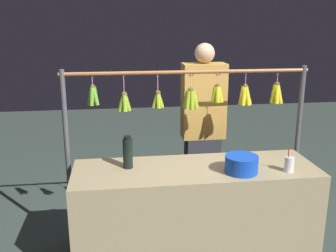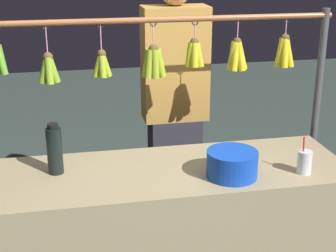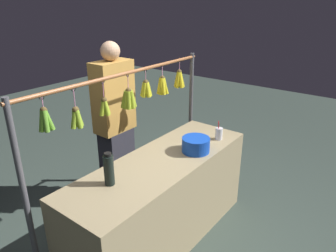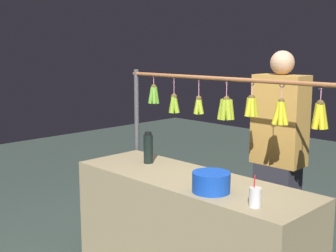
# 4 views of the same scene
# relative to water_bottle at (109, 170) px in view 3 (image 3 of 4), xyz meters

# --- Properties ---
(ground_plane) EXTENTS (12.00, 12.00, 0.00)m
(ground_plane) POSITION_rel_water_bottle_xyz_m (-0.54, 0.07, -0.98)
(ground_plane) COLOR #38463F
(market_counter) EXTENTS (1.96, 0.64, 0.85)m
(market_counter) POSITION_rel_water_bottle_xyz_m (-0.54, 0.07, -0.55)
(market_counter) COLOR tan
(market_counter) RESTS_ON ground
(display_rack) EXTENTS (2.15, 0.14, 1.60)m
(display_rack) POSITION_rel_water_bottle_xyz_m (-0.57, -0.31, 0.21)
(display_rack) COLOR #4C4C51
(display_rack) RESTS_ON ground
(water_bottle) EXTENTS (0.08, 0.08, 0.26)m
(water_bottle) POSITION_rel_water_bottle_xyz_m (0.00, 0.00, 0.00)
(water_bottle) COLOR black
(water_bottle) RESTS_ON market_counter
(blue_bucket) EXTENTS (0.26, 0.26, 0.14)m
(blue_bucket) POSITION_rel_water_bottle_xyz_m (-0.87, 0.22, -0.06)
(blue_bucket) COLOR blue
(blue_bucket) RESTS_ON market_counter
(drink_cup) EXTENTS (0.07, 0.07, 0.20)m
(drink_cup) POSITION_rel_water_bottle_xyz_m (-1.24, 0.25, -0.07)
(drink_cup) COLOR silver
(drink_cup) RESTS_ON market_counter
(vendor_person) EXTENTS (0.42, 0.23, 1.78)m
(vendor_person) POSITION_rel_water_bottle_xyz_m (-0.78, -0.75, -0.09)
(vendor_person) COLOR #2D2D38
(vendor_person) RESTS_ON ground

